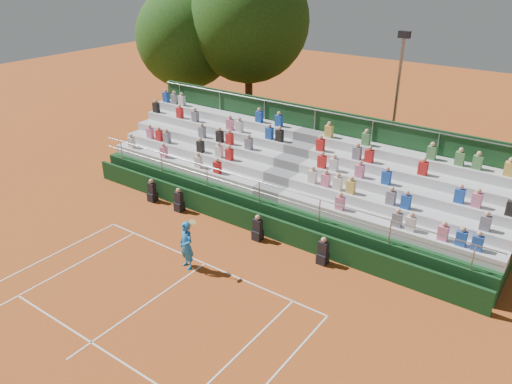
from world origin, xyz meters
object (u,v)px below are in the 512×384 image
Objects in this scene: tree_west at (187,37)px; tree_east at (248,21)px; floodlight_mast at (397,93)px; tennis_player at (187,245)px.

tree_west is 0.85× the size of tree_east.
tree_east is 1.46× the size of floodlight_mast.
tennis_player is at bearing -101.16° from floodlight_mast.
tree_west reaches higher than floodlight_mast.
tennis_player is 17.76m from tree_east.
tree_east reaches higher than floodlight_mast.
tree_west is at bearing -177.31° from floodlight_mast.
tree_west is at bearing -156.11° from tree_east.
floodlight_mast is at bearing -5.51° from tree_east.
tree_west is 4.29m from tree_east.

